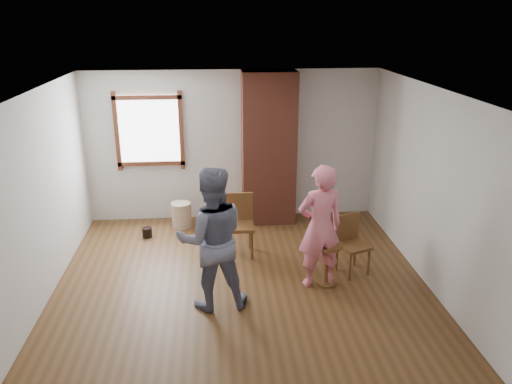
# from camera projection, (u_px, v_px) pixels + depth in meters

# --- Properties ---
(ground) EXTENTS (5.50, 5.50, 0.00)m
(ground) POSITION_uv_depth(u_px,v_px,m) (243.00, 296.00, 6.49)
(ground) COLOR brown
(ground) RESTS_ON ground
(room_shell) EXTENTS (5.04, 5.52, 2.62)m
(room_shell) POSITION_uv_depth(u_px,v_px,m) (235.00, 150.00, 6.43)
(room_shell) COLOR silver
(room_shell) RESTS_ON ground
(brick_chimney) EXTENTS (0.90, 0.50, 2.60)m
(brick_chimney) POSITION_uv_depth(u_px,v_px,m) (269.00, 149.00, 8.44)
(brick_chimney) COLOR #964935
(brick_chimney) RESTS_ON ground
(stoneware_crock) EXTENTS (0.40, 0.40, 0.43)m
(stoneware_crock) POSITION_uv_depth(u_px,v_px,m) (182.00, 215.00, 8.53)
(stoneware_crock) COLOR #C6AD8F
(stoneware_crock) RESTS_ON ground
(dark_pot) EXTENTS (0.19, 0.19, 0.16)m
(dark_pot) POSITION_uv_depth(u_px,v_px,m) (147.00, 232.00, 8.18)
(dark_pot) COLOR black
(dark_pot) RESTS_ON ground
(dining_chair_left) EXTENTS (0.43, 0.43, 0.93)m
(dining_chair_left) POSITION_uv_depth(u_px,v_px,m) (239.00, 221.00, 7.52)
(dining_chair_left) COLOR brown
(dining_chair_left) RESTS_ON ground
(dining_chair_right) EXTENTS (0.50, 0.50, 0.84)m
(dining_chair_right) POSITION_uv_depth(u_px,v_px,m) (351.00, 241.00, 6.98)
(dining_chair_right) COLOR brown
(dining_chair_right) RESTS_ON ground
(side_table) EXTENTS (0.40, 0.40, 0.60)m
(side_table) POSITION_uv_depth(u_px,v_px,m) (327.00, 257.00, 6.66)
(side_table) COLOR brown
(side_table) RESTS_ON ground
(cake_plate) EXTENTS (0.18, 0.18, 0.01)m
(cake_plate) POSITION_uv_depth(u_px,v_px,m) (328.00, 243.00, 6.59)
(cake_plate) COLOR white
(cake_plate) RESTS_ON side_table
(cake_slice) EXTENTS (0.08, 0.07, 0.06)m
(cake_slice) POSITION_uv_depth(u_px,v_px,m) (329.00, 241.00, 6.58)
(cake_slice) COLOR white
(cake_slice) RESTS_ON cake_plate
(man) EXTENTS (0.95, 0.77, 1.81)m
(man) POSITION_uv_depth(u_px,v_px,m) (212.00, 239.00, 6.01)
(man) COLOR #121433
(man) RESTS_ON ground
(person_pink) EXTENTS (0.68, 0.50, 1.69)m
(person_pink) POSITION_uv_depth(u_px,v_px,m) (320.00, 227.00, 6.50)
(person_pink) COLOR pink
(person_pink) RESTS_ON ground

